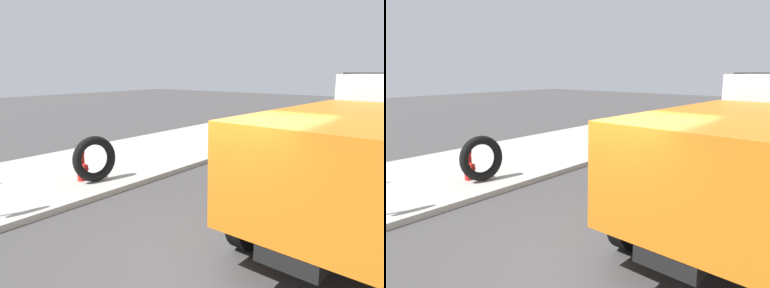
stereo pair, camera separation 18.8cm
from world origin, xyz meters
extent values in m
plane|color=#423F3F|center=(0.00, 0.00, 0.00)|extent=(80.00, 80.00, 0.00)
cube|color=#ADA89E|center=(0.00, 6.50, 0.07)|extent=(36.00, 5.00, 0.15)
cylinder|color=red|center=(0.86, 5.27, 0.51)|extent=(0.21, 0.21, 0.72)
sphere|color=red|center=(0.86, 5.27, 0.93)|extent=(0.24, 0.24, 0.24)
cylinder|color=red|center=(0.86, 5.08, 0.60)|extent=(0.10, 0.17, 0.10)
cylinder|color=red|center=(0.86, 5.46, 0.60)|extent=(0.10, 0.17, 0.10)
cylinder|color=red|center=(0.86, 5.08, 0.51)|extent=(0.11, 0.17, 0.11)
torus|color=black|center=(1.06, 4.92, 0.77)|extent=(1.26, 0.50, 1.24)
cube|color=orange|center=(1.86, -1.30, 1.60)|extent=(4.88, 2.66, 1.60)
cube|color=black|center=(2.96, -1.34, 0.67)|extent=(7.03, 1.14, 0.24)
cylinder|color=black|center=(5.30, -0.17, 0.55)|extent=(1.11, 0.34, 1.10)
cylinder|color=black|center=(0.71, -0.01, 0.55)|extent=(1.11, 0.34, 1.10)
cube|color=black|center=(13.07, 0.63, 1.90)|extent=(2.03, 2.52, 2.20)
cylinder|color=black|center=(13.29, 1.88, 0.55)|extent=(1.10, 0.31, 1.10)
cylinder|color=black|center=(17.89, 1.82, 0.55)|extent=(1.10, 0.31, 1.10)
camera|label=1|loc=(-4.48, -2.88, 3.09)|focal=33.17mm
camera|label=2|loc=(-4.36, -3.02, 3.09)|focal=33.17mm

